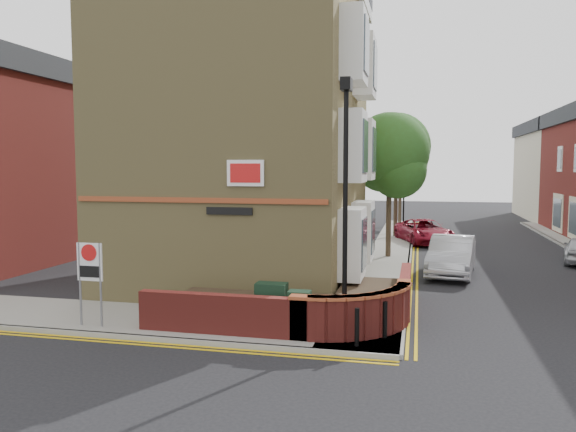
# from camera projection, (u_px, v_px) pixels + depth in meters

# --- Properties ---
(ground) EXTENTS (120.00, 120.00, 0.00)m
(ground) POSITION_uv_depth(u_px,v_px,m) (270.00, 350.00, 13.19)
(ground) COLOR black
(ground) RESTS_ON ground
(pavement_corner) EXTENTS (13.00, 3.00, 0.12)m
(pavement_corner) POSITION_uv_depth(u_px,v_px,m) (161.00, 321.00, 15.43)
(pavement_corner) COLOR gray
(pavement_corner) RESTS_ON ground
(pavement_main) EXTENTS (2.00, 32.00, 0.12)m
(pavement_main) POSITION_uv_depth(u_px,v_px,m) (390.00, 251.00, 28.25)
(pavement_main) COLOR gray
(pavement_main) RESTS_ON ground
(kerb_side) EXTENTS (13.00, 0.15, 0.12)m
(kerb_side) POSITION_uv_depth(u_px,v_px,m) (134.00, 337.00, 13.97)
(kerb_side) COLOR gray
(kerb_side) RESTS_ON ground
(kerb_main_near) EXTENTS (0.15, 32.00, 0.12)m
(kerb_main_near) POSITION_uv_depth(u_px,v_px,m) (410.00, 252.00, 28.03)
(kerb_main_near) COLOR gray
(kerb_main_near) RESTS_ON ground
(yellow_lines_side) EXTENTS (13.00, 0.28, 0.01)m
(yellow_lines_side) POSITION_uv_depth(u_px,v_px,m) (129.00, 342.00, 13.74)
(yellow_lines_side) COLOR gold
(yellow_lines_side) RESTS_ON ground
(yellow_lines_main) EXTENTS (0.28, 32.00, 0.01)m
(yellow_lines_main) POSITION_uv_depth(u_px,v_px,m) (415.00, 253.00, 27.97)
(yellow_lines_main) COLOR gold
(yellow_lines_main) RESTS_ON ground
(corner_building) EXTENTS (8.95, 10.40, 13.60)m
(corner_building) POSITION_uv_depth(u_px,v_px,m) (251.00, 115.00, 21.05)
(corner_building) COLOR #95844F
(corner_building) RESTS_ON ground
(garden_wall) EXTENTS (6.80, 6.00, 1.20)m
(garden_wall) POSITION_uv_depth(u_px,v_px,m) (293.00, 322.00, 15.61)
(garden_wall) COLOR maroon
(garden_wall) RESTS_ON ground
(lamppost) EXTENTS (0.25, 0.50, 6.30)m
(lamppost) POSITION_uv_depth(u_px,v_px,m) (345.00, 206.00, 13.70)
(lamppost) COLOR black
(lamppost) RESTS_ON pavement_corner
(utility_cabinet_large) EXTENTS (0.80, 0.45, 1.20)m
(utility_cabinet_large) POSITION_uv_depth(u_px,v_px,m) (271.00, 306.00, 14.45)
(utility_cabinet_large) COLOR black
(utility_cabinet_large) RESTS_ON pavement_corner
(utility_cabinet_small) EXTENTS (0.55, 0.40, 1.10)m
(utility_cabinet_small) POSITION_uv_depth(u_px,v_px,m) (299.00, 313.00, 13.99)
(utility_cabinet_small) COLOR black
(utility_cabinet_small) RESTS_ON pavement_corner
(bollard_near) EXTENTS (0.11, 0.11, 0.90)m
(bollard_near) POSITION_uv_depth(u_px,v_px,m) (357.00, 327.00, 13.07)
(bollard_near) COLOR black
(bollard_near) RESTS_ON pavement_corner
(bollard_far) EXTENTS (0.11, 0.11, 0.90)m
(bollard_far) POSITION_uv_depth(u_px,v_px,m) (385.00, 320.00, 13.71)
(bollard_far) COLOR black
(bollard_far) RESTS_ON pavement_corner
(zone_sign) EXTENTS (0.72, 0.07, 2.20)m
(zone_sign) POSITION_uv_depth(u_px,v_px,m) (90.00, 269.00, 14.66)
(zone_sign) COLOR slate
(zone_sign) RESTS_ON pavement_corner
(far_terrace_cream) EXTENTS (5.40, 12.40, 8.00)m
(far_terrace_cream) POSITION_uv_depth(u_px,v_px,m) (557.00, 170.00, 46.42)
(far_terrace_cream) COLOR beige
(far_terrace_cream) RESTS_ON ground
(tree_near) EXTENTS (3.64, 3.65, 6.70)m
(tree_near) POSITION_uv_depth(u_px,v_px,m) (390.00, 158.00, 25.95)
(tree_near) COLOR #382B1E
(tree_near) RESTS_ON pavement_main
(tree_mid) EXTENTS (4.03, 4.03, 7.42)m
(tree_mid) POSITION_uv_depth(u_px,v_px,m) (397.00, 152.00, 33.67)
(tree_mid) COLOR #382B1E
(tree_mid) RESTS_ON pavement_main
(tree_far) EXTENTS (3.81, 3.81, 7.00)m
(tree_far) POSITION_uv_depth(u_px,v_px,m) (401.00, 159.00, 41.46)
(tree_far) COLOR #382B1E
(tree_far) RESTS_ON pavement_main
(traffic_light_assembly) EXTENTS (0.20, 0.16, 4.20)m
(traffic_light_assembly) POSITION_uv_depth(u_px,v_px,m) (404.00, 190.00, 36.66)
(traffic_light_assembly) COLOR black
(traffic_light_assembly) RESTS_ON pavement_main
(silver_car_near) EXTENTS (2.23, 4.84, 1.54)m
(silver_car_near) POSITION_uv_depth(u_px,v_px,m) (452.00, 256.00, 22.37)
(silver_car_near) COLOR #B6B8BF
(silver_car_near) RESTS_ON ground
(red_car_main) EXTENTS (3.70, 5.34, 1.35)m
(red_car_main) POSITION_uv_depth(u_px,v_px,m) (424.00, 231.00, 31.60)
(red_car_main) COLOR maroon
(red_car_main) RESTS_ON ground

